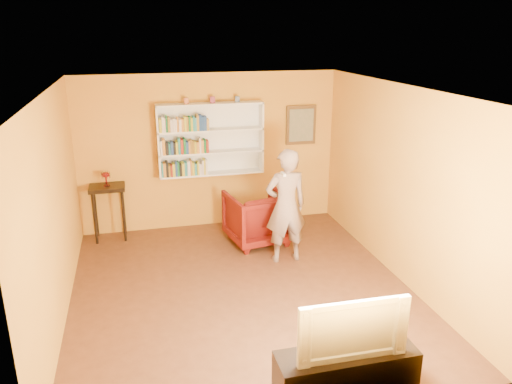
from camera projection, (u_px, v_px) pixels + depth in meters
room_shell at (241, 221)px, 6.50m from camera, size 5.30×5.80×2.88m
bookshelf at (210, 139)px, 8.53m from camera, size 1.80×0.29×1.23m
books_row_lower at (185, 168)px, 8.47m from camera, size 0.77×0.19×0.27m
books_row_middle at (184, 147)px, 8.35m from camera, size 0.80×0.19×0.27m
books_row_upper at (185, 124)px, 8.24m from camera, size 0.82×0.19×0.27m
ornament_left at (186, 101)px, 8.18m from camera, size 0.07×0.07×0.10m
ornament_centre at (212, 100)px, 8.28m from camera, size 0.08×0.08×0.11m
ornament_right at (237, 99)px, 8.38m from camera, size 0.07×0.07×0.10m
framed_painting at (301, 125)px, 8.91m from camera, size 0.55×0.05×0.70m
console_table at (108, 195)px, 8.24m from camera, size 0.57×0.44×0.94m
ruby_lustre at (106, 176)px, 8.13m from camera, size 0.14×0.14×0.23m
armchair at (257, 217)px, 8.22m from camera, size 1.07×1.09×0.86m
person at (286, 206)px, 7.43m from camera, size 0.66×0.44×1.75m
game_remote at (283, 174)px, 7.01m from camera, size 0.04×0.15×0.04m
tv_cabinet at (346, 374)px, 4.79m from camera, size 1.37×0.41×0.49m
television at (349, 325)px, 4.62m from camera, size 1.06×0.16×0.61m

